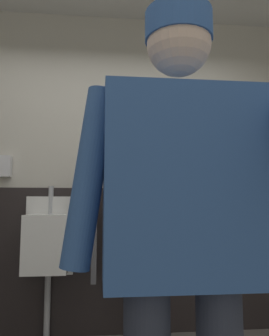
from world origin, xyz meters
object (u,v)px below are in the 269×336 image
object	(u,v)px
urinal_middle	(140,241)
soap_dispenser	(5,166)
person	(182,226)
urinal_left	(47,242)

from	to	relation	value
urinal_middle	soap_dispenser	xyz separation A→B (m)	(-1.14, 0.12, 0.63)
person	soap_dispenser	distance (m)	2.21
soap_dispenser	urinal_middle	bearing A→B (deg)	-5.99
urinal_middle	urinal_left	bearing A→B (deg)	180.00
urinal_left	soap_dispenser	world-z (taller)	soap_dispenser
urinal_left	urinal_middle	xyz separation A→B (m)	(0.75, 0.00, 0.00)
urinal_left	soap_dispenser	bearing A→B (deg)	162.94
urinal_left	person	distance (m)	1.92
urinal_middle	soap_dispenser	size ratio (longest dim) A/B	6.89
urinal_middle	person	world-z (taller)	person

